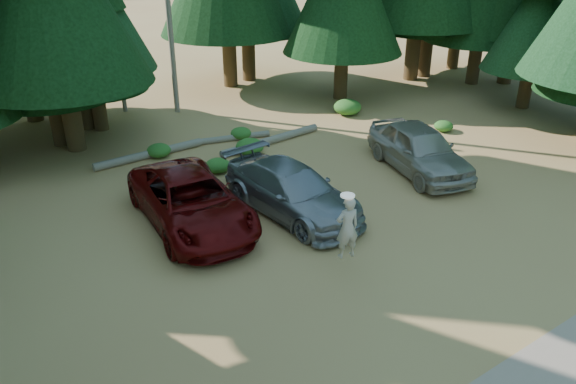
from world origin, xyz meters
name	(u,v)px	position (x,y,z in m)	size (l,w,h in m)	color
ground	(373,250)	(0.00, 0.00, 0.00)	(160.00, 160.00, 0.00)	#AE7D4A
forest_belt_north	(158,112)	(0.00, 15.00, 0.00)	(36.00, 7.00, 22.00)	black
forest_belt_east	(560,113)	(15.50, 4.00, 0.00)	(6.00, 22.00, 22.00)	black
snag_back	(111,1)	(-1.20, 16.00, 5.00)	(0.20, 0.20, 10.00)	slate
red_pickup	(191,201)	(-3.43, 4.18, 0.77)	(2.56, 5.54, 1.54)	#5B0807
silver_minivan_center	(292,191)	(-0.57, 3.11, 0.75)	(2.10, 5.17, 1.50)	#94969B
silver_minivan_right	(419,149)	(5.03, 3.17, 0.84)	(1.99, 4.93, 1.68)	#A8A296
frisbee_player	(347,227)	(-1.26, -0.29, 1.27)	(0.69, 0.54, 1.74)	beige
log_left	(150,154)	(-2.49, 9.82, 0.15)	(0.31, 0.31, 4.34)	slate
log_mid	(234,138)	(1.10, 9.62, 0.12)	(0.25, 0.25, 3.00)	slate
log_right	(271,140)	(2.15, 8.44, 0.15)	(0.31, 0.31, 4.83)	slate
shrub_left	(159,150)	(-2.14, 9.75, 0.25)	(0.91, 0.91, 0.50)	#306C20
shrub_center_left	(250,146)	(0.88, 8.01, 0.30)	(1.09, 1.09, 0.60)	#306C20
shrub_center_right	(218,165)	(-0.97, 7.18, 0.25)	(0.91, 0.91, 0.50)	#306C20
shrub_right	(241,133)	(1.44, 9.65, 0.24)	(0.86, 0.86, 0.47)	#306C20
shrub_far_right	(348,107)	(7.16, 9.61, 0.35)	(1.28, 1.28, 0.71)	#306C20
shrub_edge_east	(444,126)	(9.08, 5.50, 0.22)	(0.81, 0.81, 0.45)	#306C20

